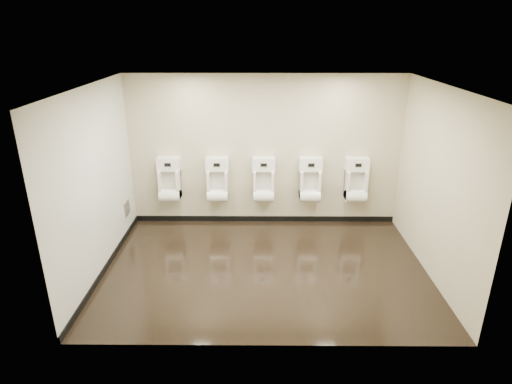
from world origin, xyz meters
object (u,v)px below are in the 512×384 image
at_px(urinal_0, 170,183).
at_px(urinal_4, 356,183).
at_px(urinal_2, 264,183).
at_px(access_panel, 127,208).
at_px(urinal_1, 218,183).
at_px(urinal_3, 310,183).

height_order(urinal_0, urinal_4, same).
bearing_deg(urinal_2, access_panel, -170.63).
relative_size(access_panel, urinal_1, 0.31).
bearing_deg(urinal_1, urinal_3, 0.00).
bearing_deg(urinal_4, urinal_3, 180.00).
height_order(access_panel, urinal_1, urinal_1).
relative_size(urinal_0, urinal_3, 1.00).
bearing_deg(urinal_2, urinal_3, 0.00).
height_order(urinal_1, urinal_4, same).
bearing_deg(urinal_3, urinal_4, 0.00).
height_order(urinal_0, urinal_3, same).
relative_size(access_panel, urinal_2, 0.31).
bearing_deg(urinal_0, urinal_1, 0.00).
height_order(access_panel, urinal_4, urinal_4).
xyz_separation_m(urinal_1, urinal_3, (1.71, 0.00, 0.00)).
bearing_deg(access_panel, urinal_3, 6.97).
bearing_deg(urinal_3, access_panel, -173.03).
distance_m(urinal_1, urinal_4, 2.57).
bearing_deg(urinal_2, urinal_4, 0.00).
xyz_separation_m(access_panel, urinal_2, (2.46, 0.41, 0.34)).
distance_m(urinal_2, urinal_3, 0.86).
xyz_separation_m(urinal_1, urinal_2, (0.85, 0.00, 0.00)).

